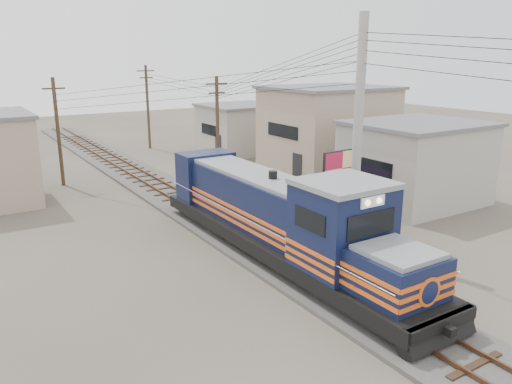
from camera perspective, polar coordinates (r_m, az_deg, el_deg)
ground at (r=21.21m, az=2.93°, el=-7.73°), size 120.00×120.00×0.00m
ballast at (r=29.43m, az=-8.35°, el=-1.06°), size 3.60×70.00×0.16m
track at (r=29.38m, az=-8.36°, el=-0.72°), size 1.15×70.00×0.12m
locomotive at (r=20.66m, az=2.84°, el=-3.14°), size 3.00×16.34×4.05m
utility_pole_main at (r=21.63m, az=11.54°, el=6.25°), size 0.40×0.40×10.00m
wooden_pole_mid at (r=34.14m, az=-4.42°, el=7.49°), size 1.60×0.24×7.00m
wooden_pole_far at (r=46.97m, az=-12.27°, el=9.63°), size 1.60×0.24×7.50m
wooden_pole_left at (r=34.79m, az=-21.70°, el=6.61°), size 1.60×0.24×7.00m
power_lines at (r=26.84m, az=-7.90°, el=13.61°), size 9.65×19.00×3.30m
shophouse_front at (r=30.22m, az=17.73°, el=3.25°), size 7.35×6.30×4.70m
shophouse_mid at (r=37.05m, az=8.16°, el=7.11°), size 8.40×7.35×6.20m
shophouse_back at (r=44.42m, az=-1.82°, el=7.29°), size 6.30×6.30×4.20m
billboard at (r=25.19m, az=9.75°, el=2.53°), size 2.46×0.30×3.81m
market_umbrella at (r=27.59m, az=9.71°, el=2.07°), size 2.75×2.75×2.36m
vendor at (r=28.00m, az=6.54°, el=-0.02°), size 0.72×0.50×1.88m
plant_nursery at (r=27.79m, az=7.11°, el=-1.13°), size 3.32×2.06×1.12m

